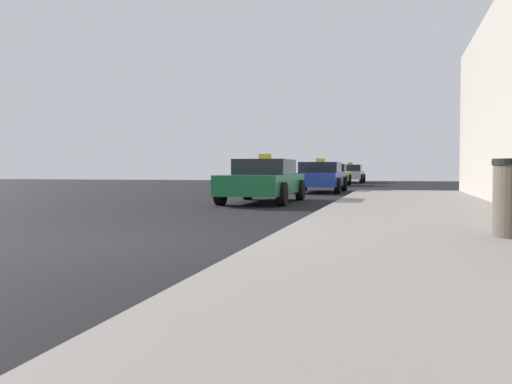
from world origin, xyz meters
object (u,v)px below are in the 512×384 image
(car_green, at_px, (264,180))
(car_silver, at_px, (350,174))
(car_yellow, at_px, (332,174))
(car_blue, at_px, (320,177))

(car_green, height_order, car_silver, same)
(car_green, xyz_separation_m, car_yellow, (0.04, 17.58, -0.00))
(car_green, height_order, car_yellow, car_green)
(car_silver, bearing_deg, car_blue, 90.17)
(car_yellow, bearing_deg, car_silver, -94.54)
(car_silver, bearing_deg, car_green, 88.66)
(car_green, xyz_separation_m, car_blue, (0.61, 7.83, 0.00))
(car_green, bearing_deg, car_blue, -94.48)
(car_blue, distance_m, car_silver, 16.32)
(car_blue, height_order, car_silver, same)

